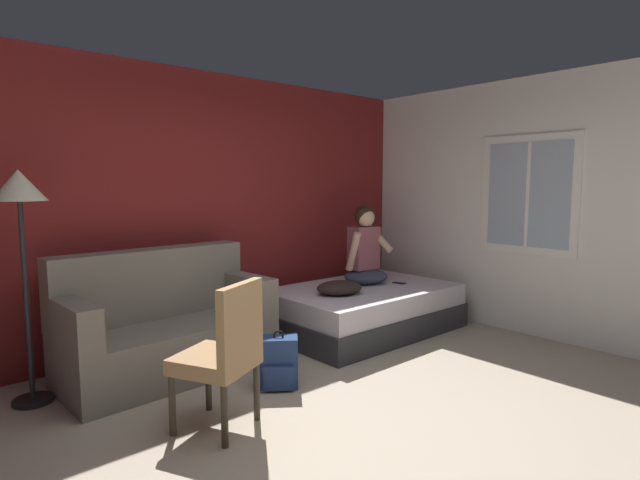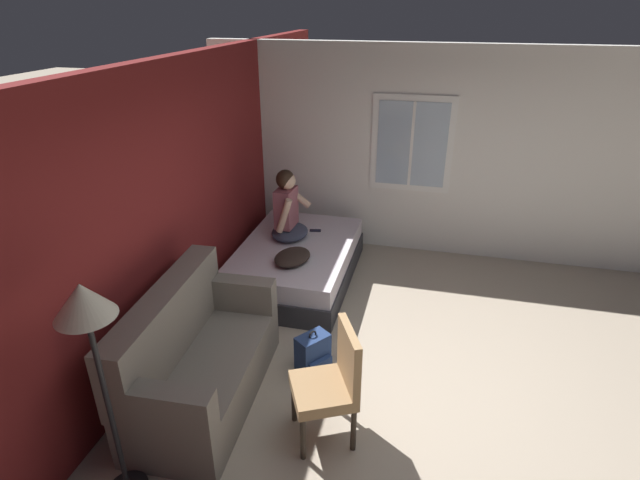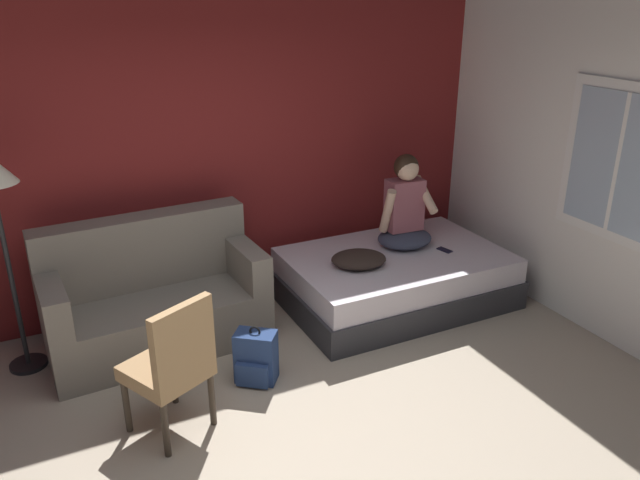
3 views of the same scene
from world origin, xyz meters
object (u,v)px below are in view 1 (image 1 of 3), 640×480
Objects in this scene: side_chair at (224,350)px; couch at (165,327)px; cell_phone at (399,283)px; floor_lamp at (20,208)px; person_seated at (365,252)px; throw_pillow at (339,288)px; bed at (363,309)px; backpack at (279,363)px.

couch is at bearing 83.55° from side_chair.
couch is 12.08× the size of cell_phone.
couch is at bearing -4.60° from floor_lamp.
throw_pillow is at bearing -159.11° from person_seated.
bed is 2.50m from side_chair.
floor_lamp is at bearing 123.71° from side_chair.
bed is 0.55m from throw_pillow.
person_seated is 0.51× the size of floor_lamp.
throw_pillow is at bearing -8.86° from floor_lamp.
person_seated is 1.91× the size of backpack.
cell_phone is (2.07, 0.51, 0.29)m from backpack.
floor_lamp reaches higher than bed.
cell_phone is at bearing -16.04° from bed.
floor_lamp is (-3.15, 0.33, 1.19)m from bed.
person_seated is at bearing 122.38° from cell_phone.
person_seated reaches higher than backpack.
backpack is 0.95× the size of throw_pillow.
bed is at bearing 150.85° from cell_phone.
couch is at bearing 173.34° from bed.
couch is 1.75m from throw_pillow.
couch is at bearing 168.71° from throw_pillow.
backpack is (0.67, 0.32, -0.34)m from side_chair.
side_chair is at bearing -176.34° from cell_phone.
person_seated reaches higher than bed.
bed is 2.30× the size of person_seated.
floor_lamp is (-3.32, 0.19, 0.59)m from person_seated.
floor_lamp is at bearing 171.14° from throw_pillow.
throw_pillow is at bearing 164.40° from cell_phone.
couch is 3.80× the size of backpack.
throw_pillow is 0.90m from cell_phone.
side_chair reaches higher than bed.
couch is 1.05m from backpack.
cell_phone is 0.08× the size of floor_lamp.
side_chair is at bearing -154.90° from throw_pillow.
person_seated is at bearing -3.21° from floor_lamp.
floor_lamp reaches higher than side_chair.
floor_lamp reaches higher than person_seated.
couch is (-2.16, 0.25, 0.16)m from bed.
backpack is 3.18× the size of cell_phone.
throw_pillow is (1.17, 0.55, 0.36)m from backpack.
floor_lamp is (-2.70, 0.42, 0.88)m from throw_pillow.
bed is at bearing -6.66° from couch.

